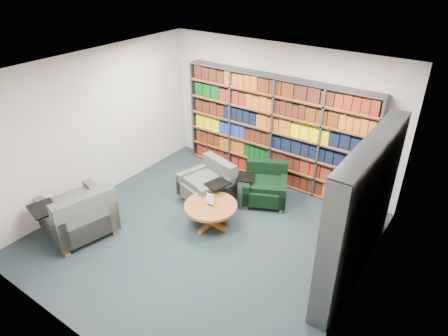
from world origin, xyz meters
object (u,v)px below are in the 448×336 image
Objects in this scene: chair_green_right at (266,186)px; chair_teal_front at (80,217)px; chair_teal_left at (210,184)px; coffee_table at (211,209)px.

chair_green_right is 0.81× the size of chair_teal_front.
chair_green_right is at bearing 33.53° from chair_teal_left.
chair_teal_front is (-1.09, -2.17, 0.07)m from chair_teal_left.
chair_teal_front is at bearing -125.70° from chair_green_right.
chair_teal_left is at bearing -146.47° from chair_green_right.
coffee_table is at bearing -52.24° from chair_teal_left.
chair_teal_front is at bearing -137.91° from coffee_table.
chair_green_right is (0.89, 0.59, -0.02)m from chair_teal_left.
chair_teal_left is 1.03× the size of chair_green_right.
chair_teal_front reaches higher than coffee_table.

